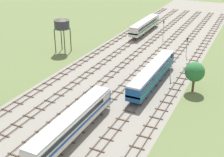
# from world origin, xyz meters

# --- Properties ---
(ground_plane) EXTENTS (480.00, 480.00, 0.00)m
(ground_plane) POSITION_xyz_m (0.00, 56.00, 0.00)
(ground_plane) COLOR #5B6B3D
(ballast_bed) EXTENTS (28.70, 176.00, 0.01)m
(ballast_bed) POSITION_xyz_m (0.00, 56.00, 0.00)
(ballast_bed) COLOR gray
(ballast_bed) RESTS_ON ground
(track_far_left) EXTENTS (2.40, 126.00, 0.29)m
(track_far_left) POSITION_xyz_m (-12.35, 57.00, 0.14)
(track_far_left) COLOR #47382D
(track_far_left) RESTS_ON ground
(track_left) EXTENTS (2.40, 126.00, 0.29)m
(track_left) POSITION_xyz_m (-7.41, 57.00, 0.14)
(track_left) COLOR #47382D
(track_left) RESTS_ON ground
(track_centre_left) EXTENTS (2.40, 126.00, 0.29)m
(track_centre_left) POSITION_xyz_m (-2.47, 57.00, 0.14)
(track_centre_left) COLOR #47382D
(track_centre_left) RESTS_ON ground
(track_centre) EXTENTS (2.40, 126.00, 0.29)m
(track_centre) POSITION_xyz_m (2.47, 57.00, 0.14)
(track_centre) COLOR #47382D
(track_centre) RESTS_ON ground
(track_centre_right) EXTENTS (2.40, 126.00, 0.29)m
(track_centre_right) POSITION_xyz_m (7.41, 57.00, 0.14)
(track_centre_right) COLOR #47382D
(track_centre_right) RESTS_ON ground
(track_right) EXTENTS (2.40, 126.00, 0.29)m
(track_right) POSITION_xyz_m (12.35, 57.00, 0.14)
(track_right) COLOR #47382D
(track_right) RESTS_ON ground
(diesel_railcar_centre_nearest) EXTENTS (2.96, 20.50, 3.80)m
(diesel_railcar_centre_nearest) POSITION_xyz_m (2.47, 20.96, 2.60)
(diesel_railcar_centre_nearest) COLOR beige
(diesel_railcar_centre_nearest) RESTS_ON ground
(passenger_coach_centre_right_near) EXTENTS (2.96, 22.00, 3.80)m
(passenger_coach_centre_right_near) POSITION_xyz_m (7.41, 43.94, 2.61)
(passenger_coach_centre_right_near) COLOR #194C8C
(passenger_coach_centre_right_near) RESTS_ON ground
(diesel_railcar_left_mid) EXTENTS (2.96, 20.50, 3.80)m
(diesel_railcar_left_mid) POSITION_xyz_m (-7.41, 79.84, 2.60)
(diesel_railcar_left_mid) COLOR beige
(diesel_railcar_left_mid) RESTS_ON ground
(water_tower) EXTENTS (4.13, 4.13, 9.14)m
(water_tower) POSITION_xyz_m (-20.70, 53.12, 7.62)
(water_tower) COLOR #2D2826
(water_tower) RESTS_ON ground
(signal_post_nearest) EXTENTS (0.28, 0.47, 5.75)m
(signal_post_nearest) POSITION_xyz_m (-0.00, 75.81, 3.63)
(signal_post_nearest) COLOR gray
(signal_post_nearest) RESTS_ON ground
(signal_post_near) EXTENTS (0.28, 0.47, 5.63)m
(signal_post_near) POSITION_xyz_m (9.88, 48.78, 3.56)
(signal_post_near) COLOR gray
(signal_post_near) RESTS_ON ground
(signal_post_mid) EXTENTS (0.28, 0.47, 5.17)m
(signal_post_mid) POSITION_xyz_m (9.88, 63.68, 3.30)
(signal_post_mid) COLOR gray
(signal_post_mid) RESTS_ON ground
(lineside_tree_2) EXTENTS (3.87, 3.87, 6.21)m
(lineside_tree_2) POSITION_xyz_m (15.74, 44.22, 4.25)
(lineside_tree_2) COLOR #4C331E
(lineside_tree_2) RESTS_ON ground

